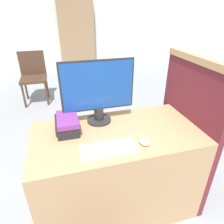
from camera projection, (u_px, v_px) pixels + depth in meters
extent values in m
cube|color=white|center=(64.00, 14.00, 5.36)|extent=(12.00, 0.06, 2.80)
cube|color=tan|center=(116.00, 171.00, 1.64)|extent=(1.23, 0.65, 0.76)
cube|color=maroon|center=(185.00, 133.00, 1.73)|extent=(0.05, 0.75, 1.21)
cube|color=tan|center=(200.00, 60.00, 1.44)|extent=(0.07, 0.75, 0.05)
cylinder|color=#282828|center=(99.00, 120.00, 1.60)|extent=(0.19, 0.19, 0.02)
cylinder|color=#282828|center=(99.00, 113.00, 1.58)|extent=(0.07, 0.07, 0.10)
cube|color=#282828|center=(98.00, 86.00, 1.47)|extent=(0.55, 0.01, 0.39)
cube|color=#19479E|center=(98.00, 86.00, 1.47)|extent=(0.53, 0.02, 0.36)
cube|color=white|center=(109.00, 149.00, 1.28)|extent=(0.37, 0.15, 0.02)
ellipsoid|color=white|center=(144.00, 142.00, 1.33)|extent=(0.07, 0.09, 0.04)
cube|color=#232328|center=(68.00, 129.00, 1.47)|extent=(0.15, 0.23, 0.04)
cube|color=#232328|center=(66.00, 123.00, 1.46)|extent=(0.16, 0.26, 0.04)
cube|color=#7A3384|center=(67.00, 119.00, 1.43)|extent=(0.15, 0.25, 0.04)
cylinder|color=#4C3323|center=(24.00, 96.00, 3.42)|extent=(0.04, 0.04, 0.42)
cylinder|color=#4C3323|center=(47.00, 94.00, 3.51)|extent=(0.04, 0.04, 0.42)
cylinder|color=#4C3323|center=(26.00, 89.00, 3.75)|extent=(0.04, 0.04, 0.42)
cylinder|color=#4C3323|center=(47.00, 87.00, 3.84)|extent=(0.04, 0.04, 0.42)
cube|color=#4C3323|center=(34.00, 79.00, 3.52)|extent=(0.44, 0.44, 0.05)
cube|color=#4C3323|center=(32.00, 63.00, 3.58)|extent=(0.44, 0.04, 0.42)
cube|color=#9E7A56|center=(76.00, 30.00, 5.39)|extent=(0.92, 0.32, 2.06)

